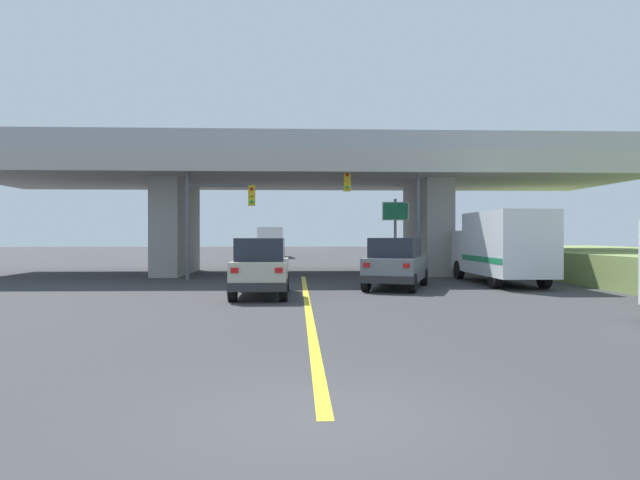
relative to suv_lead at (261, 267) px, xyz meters
The scene contains 10 objects.
ground 12.19m from the suv_lead, 82.61° to the left, with size 160.00×160.00×0.00m, color #353538.
overpass_bridge 12.81m from the suv_lead, 82.61° to the left, with size 35.59×10.86×7.07m.
lane_divider_stripe 2.66m from the suv_lead, 50.60° to the right, with size 0.20×22.82×0.01m, color yellow.
suv_lead is the anchor object (origin of this frame).
suv_crossing 5.85m from the suv_lead, 27.56° to the left, with size 3.38×4.95×2.02m.
box_truck 11.11m from the suv_lead, 24.32° to the left, with size 2.33×7.29×3.12m.
traffic_signal_nearside 9.80m from the suv_lead, 51.69° to the left, with size 3.67×0.36×5.71m.
traffic_signal_farside 8.15m from the suv_lead, 110.85° to the left, with size 3.28×0.36×5.08m.
highway_sign 11.28m from the suv_lead, 55.61° to the left, with size 1.36×0.17×4.00m.
semi_truck_distant 36.16m from the suv_lead, 92.07° to the left, with size 2.33×6.49×2.94m.
Camera 1 is at (-0.32, -6.36, 2.09)m, focal length 31.83 mm.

